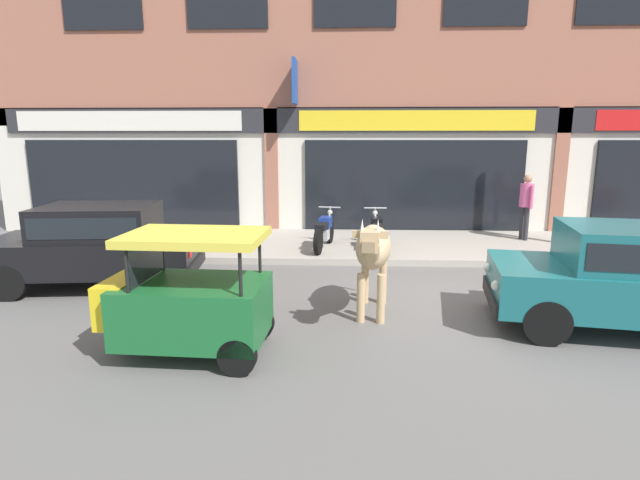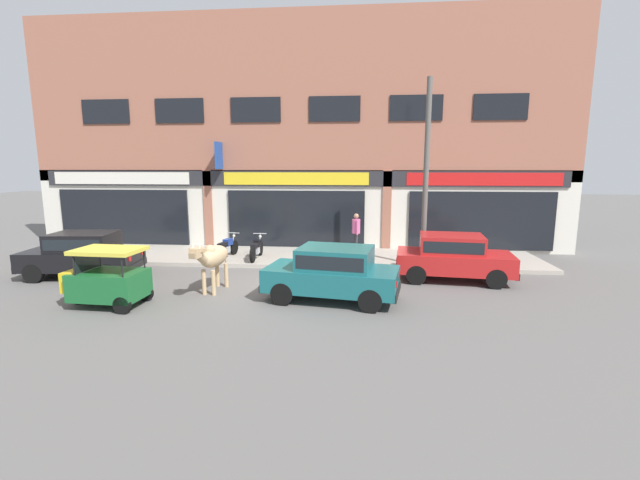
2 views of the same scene
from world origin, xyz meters
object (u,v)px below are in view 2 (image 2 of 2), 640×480
object	(u,v)px
car_1	(83,252)
car_2	(333,271)
car_0	(453,255)
motorcycle_0	(226,248)
motorcycle_1	(257,249)
utility_pole	(426,175)
cow	(213,258)
pedestrian	(356,229)
auto_rickshaw	(107,281)

from	to	relation	value
car_1	car_2	xyz separation A→B (m)	(8.25, -1.73, 0.00)
car_0	car_2	world-z (taller)	same
motorcycle_0	motorcycle_1	distance (m)	1.18
car_1	utility_pole	bearing A→B (deg)	9.97
cow	motorcycle_1	size ratio (longest dim) A/B	1.19
utility_pole	motorcycle_0	bearing A→B (deg)	174.10
car_2	utility_pole	bearing A→B (deg)	51.96
car_0	car_2	bearing A→B (deg)	-146.69
motorcycle_1	utility_pole	xyz separation A→B (m)	(6.03, -0.66, 2.76)
utility_pole	car_2	bearing A→B (deg)	-128.04
car_2	pedestrian	world-z (taller)	pedestrian
car_1	car_2	world-z (taller)	same
car_1	auto_rickshaw	world-z (taller)	auto_rickshaw
car_2	pedestrian	distance (m)	5.67
car_0	car_1	size ratio (longest dim) A/B	1.00
car_2	utility_pole	xyz separation A→B (m)	(2.88, 3.68, 2.47)
cow	car_0	size ratio (longest dim) A/B	0.58
motorcycle_0	motorcycle_1	size ratio (longest dim) A/B	0.99
motorcycle_1	pedestrian	distance (m)	3.96
motorcycle_0	pedestrian	distance (m)	5.07
car_0	utility_pole	size ratio (longest dim) A/B	0.59
car_1	car_2	bearing A→B (deg)	-11.83
auto_rickshaw	car_0	bearing A→B (deg)	19.77
pedestrian	utility_pole	world-z (taller)	utility_pole
car_0	pedestrian	size ratio (longest dim) A/B	2.34
auto_rickshaw	utility_pole	size ratio (longest dim) A/B	0.32
cow	car_1	bearing A→B (deg)	165.55
motorcycle_1	pedestrian	world-z (taller)	pedestrian
car_1	car_0	bearing A→B (deg)	3.15
auto_rickshaw	pedestrian	size ratio (longest dim) A/B	1.26
car_1	motorcycle_0	size ratio (longest dim) A/B	2.07
cow	auto_rickshaw	xyz separation A→B (m)	(-2.31, -1.49, -0.35)
motorcycle_0	motorcycle_1	world-z (taller)	same
cow	car_0	xyz separation A→B (m)	(7.08, 1.89, -0.19)
car_1	motorcycle_1	size ratio (longest dim) A/B	2.06
auto_rickshaw	utility_pole	bearing A→B (deg)	28.40
car_2	motorcycle_0	bearing A→B (deg)	134.34
car_2	motorcycle_1	size ratio (longest dim) A/B	2.09
cow	pedestrian	size ratio (longest dim) A/B	1.34
cow	car_2	xyz separation A→B (m)	(3.46, -0.49, -0.19)
motorcycle_0	utility_pole	world-z (taller)	utility_pole
cow	pedestrian	world-z (taller)	pedestrian
motorcycle_1	car_0	bearing A→B (deg)	-16.19
cow	motorcycle_1	xyz separation A→B (m)	(0.32, 3.85, -0.48)
car_0	auto_rickshaw	xyz separation A→B (m)	(-9.39, -3.38, -0.15)
auto_rickshaw	motorcycle_1	xyz separation A→B (m)	(2.63, 5.34, -0.14)
pedestrian	utility_pole	distance (m)	3.73
car_0	motorcycle_1	distance (m)	7.05
motorcycle_0	pedestrian	bearing A→B (deg)	13.89
cow	motorcycle_0	size ratio (longest dim) A/B	1.19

